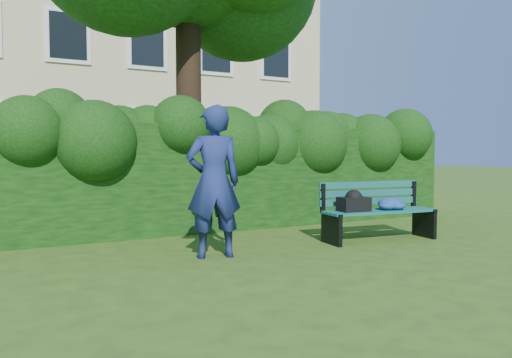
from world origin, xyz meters
TOP-DOWN VIEW (x-y plane):
  - ground at (0.00, 0.00)m, footprint 80.00×80.00m
  - apartment_building at (-0.00, 13.99)m, footprint 16.00×8.08m
  - hedge at (0.00, 2.20)m, footprint 10.00×1.00m
  - park_bench at (1.71, -0.10)m, footprint 1.85×0.76m
  - man_reading at (-0.97, -0.04)m, footprint 0.78×0.60m

SIDE VIEW (x-z plane):
  - ground at x=0.00m, z-range 0.00..0.00m
  - park_bench at x=1.71m, z-range 0.05..0.94m
  - hedge at x=0.00m, z-range 0.00..1.80m
  - man_reading at x=-0.97m, z-range 0.00..1.94m
  - apartment_building at x=0.00m, z-range 0.00..12.00m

